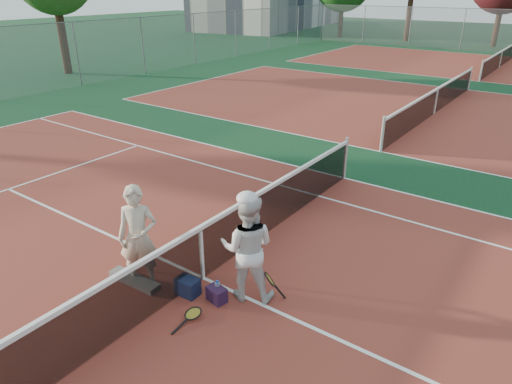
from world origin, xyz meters
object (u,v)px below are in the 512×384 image
sports_bag_navy (188,287)px  racket_red (141,258)px  racket_black_held (269,287)px  sports_bag_purple (217,294)px  player_b (248,248)px  racket_spare (193,315)px  player_a (138,237)px  water_bottle (218,290)px  net_main (202,253)px

sports_bag_navy → racket_red: bearing=179.1°
racket_black_held → sports_bag_navy: size_ratio=1.40×
racket_red → sports_bag_purple: 1.63m
player_b → racket_spare: size_ratio=2.97×
racket_black_held → sports_bag_navy: racket_black_held is taller
racket_spare → racket_black_held: bearing=-35.7°
player_b → player_a: bearing=-2.9°
player_a → racket_black_held: 2.26m
racket_black_held → water_bottle: (-0.70, -0.44, -0.11)m
player_a → racket_black_held: player_a is taller
racket_spare → sports_bag_purple: bearing=-4.8°
player_b → racket_spare: bearing=41.9°
net_main → player_b: size_ratio=6.18×
racket_red → sports_bag_navy: racket_red is taller
racket_black_held → racket_spare: (-0.70, -1.02, -0.21)m
player_a → sports_bag_navy: 1.13m
sports_bag_navy → water_bottle: water_bottle is taller
net_main → sports_bag_navy: net_main is taller
player_a → racket_red: size_ratio=3.28×
racket_spare → sports_bag_purple: 0.52m
sports_bag_navy → sports_bag_purple: bearing=15.7°
racket_red → sports_bag_purple: size_ratio=1.75×
racket_black_held → racket_spare: 1.25m
racket_spare → player_a: bearing=81.4°
player_a → player_b: player_b is taller
net_main → player_b: (0.91, 0.08, 0.38)m
player_a → water_bottle: (1.29, 0.41, -0.74)m
player_b → net_main: bearing=-22.9°
player_b → water_bottle: (-0.34, -0.35, -0.74)m
sports_bag_navy → water_bottle: 0.51m
racket_red → sports_bag_navy: bearing=-26.3°
player_b → sports_bag_navy: player_b is taller
player_b → racket_red: bearing=-12.2°
net_main → sports_bag_purple: size_ratio=35.47×
racket_red → racket_black_held: size_ratio=1.04×
racket_red → racket_spare: (1.58, -0.39, -0.22)m
racket_spare → sports_bag_navy: bearing=49.8°
net_main → sports_bag_purple: 0.78m
net_main → racket_red: size_ratio=20.32×
player_a → racket_spare: bearing=-43.2°
racket_black_held → water_bottle: 0.83m
racket_black_held → water_bottle: racket_black_held is taller
player_a → sports_bag_purple: (1.32, 0.35, -0.76)m
player_b → racket_spare: (-0.35, -0.93, -0.84)m
net_main → racket_black_held: size_ratio=21.21×
player_b → racket_red: (-1.93, -0.53, -0.62)m
racket_black_held → water_bottle: bearing=-13.3°
net_main → sports_bag_navy: 0.61m
net_main → player_a: size_ratio=6.19×
net_main → racket_red: bearing=-155.9°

